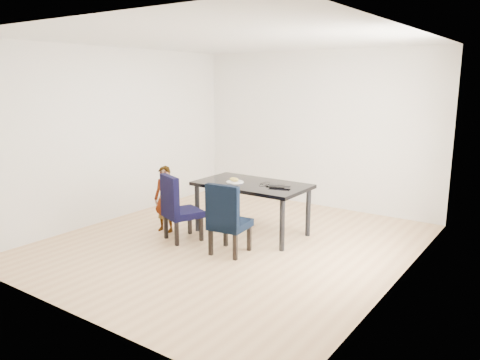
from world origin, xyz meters
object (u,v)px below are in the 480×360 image
Objects in this scene: child at (165,199)px; dining_table at (252,208)px; laptop at (280,186)px; plate at (235,182)px; chair_left at (183,207)px; chair_right at (230,218)px.

dining_table is at bearing 20.59° from child.
laptop reaches higher than dining_table.
dining_table is 0.46m from plate.
dining_table is at bearing 24.31° from plate.
laptop is (0.68, 0.12, 0.00)m from plate.
laptop is (1.09, 0.80, 0.29)m from chair_left.
laptop reaches higher than plate.
chair_left reaches higher than laptop.
dining_table is at bearing -12.57° from laptop.
laptop is at bearing 2.73° from dining_table.
chair_right is 0.96× the size of child.
child reaches higher than dining_table.
chair_left is 0.48m from child.
chair_left is at bearing -25.74° from child.
chair_left is 1.38m from laptop.
plate is (0.87, 0.55, 0.27)m from child.
child is at bearing 8.16° from laptop.
plate is 0.84× the size of laptop.
plate reaches higher than dining_table.
child is 3.25× the size of laptop.
laptop is at bearing 13.33° from child.
laptop is (0.45, 0.02, 0.39)m from dining_table.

